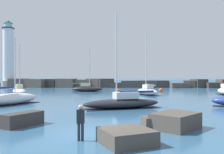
# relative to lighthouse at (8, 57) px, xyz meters

# --- Properties ---
(ground_plane) EXTENTS (600.00, 600.00, 0.00)m
(ground_plane) POSITION_rel_lighthouse_xyz_m (29.29, -53.18, -8.16)
(ground_plane) COLOR #336084
(open_sea_beyond) EXTENTS (400.00, 116.00, 0.01)m
(open_sea_beyond) POSITION_rel_lighthouse_xyz_m (29.29, 60.31, -8.16)
(open_sea_beyond) COLOR #235175
(open_sea_beyond) RESTS_ON ground
(breakwater_jetty) EXTENTS (67.50, 6.57, 2.37)m
(breakwater_jetty) POSITION_rel_lighthouse_xyz_m (28.92, 0.31, -7.15)
(breakwater_jetty) COLOR #4C443D
(breakwater_jetty) RESTS_ON ground
(lighthouse) EXTENTS (3.82, 3.82, 18.25)m
(lighthouse) POSITION_rel_lighthouse_xyz_m (0.00, 0.00, 0.00)
(lighthouse) COLOR gray
(lighthouse) RESTS_ON ground
(foreground_rocks) EXTENTS (12.14, 6.74, 0.94)m
(foreground_rocks) POSITION_rel_lighthouse_xyz_m (31.91, -52.26, -7.75)
(foreground_rocks) COLOR #4C443D
(foreground_rocks) RESTS_ON ground
(sailboat_moored_0) EXTENTS (4.99, 7.07, 7.41)m
(sailboat_moored_0) POSITION_rel_lighthouse_xyz_m (19.05, -39.79, -7.53)
(sailboat_moored_0) COLOR white
(sailboat_moored_0) RESTS_ON ground
(sailboat_moored_2) EXTENTS (4.84, 6.25, 8.48)m
(sailboat_moored_2) POSITION_rel_lighthouse_xyz_m (13.49, -24.59, -7.57)
(sailboat_moored_2) COLOR white
(sailboat_moored_2) RESTS_ON ground
(sailboat_moored_3) EXTENTS (4.16, 6.13, 10.78)m
(sailboat_moored_3) POSITION_rel_lighthouse_xyz_m (35.16, -25.70, -7.50)
(sailboat_moored_3) COLOR silver
(sailboat_moored_3) RESTS_ON ground
(sailboat_moored_5) EXTENTS (8.04, 4.94, 9.30)m
(sailboat_moored_5) POSITION_rel_lighthouse_xyz_m (31.23, -42.32, -7.59)
(sailboat_moored_5) COLOR black
(sailboat_moored_5) RESTS_ON ground
(sailboat_moored_6) EXTENTS (6.19, 2.19, 8.97)m
(sailboat_moored_6) POSITION_rel_lighthouse_xyz_m (24.07, -17.30, -7.53)
(sailboat_moored_6) COLOR black
(sailboat_moored_6) RESTS_ON ground
(mooring_buoy_orange_near) EXTENTS (0.71, 0.71, 0.91)m
(mooring_buoy_orange_near) POSITION_rel_lighthouse_xyz_m (38.59, -17.24, -7.80)
(mooring_buoy_orange_near) COLOR #EA5914
(mooring_buoy_orange_near) RESTS_ON ground
(mooring_buoy_far_side) EXTENTS (0.74, 0.74, 0.94)m
(mooring_buoy_far_side) POSITION_rel_lighthouse_xyz_m (30.27, -19.97, -7.79)
(mooring_buoy_far_side) COLOR #EA5914
(mooring_buoy_far_side) RESTS_ON ground
(person_on_rocks) EXTENTS (0.36, 0.23, 1.75)m
(person_on_rocks) POSITION_rel_lighthouse_xyz_m (29.25, -54.47, -7.18)
(person_on_rocks) COLOR #282833
(person_on_rocks) RESTS_ON ground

